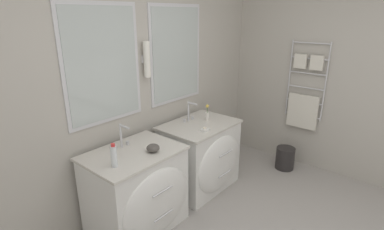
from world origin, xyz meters
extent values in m
cube|color=#B2ADA3|center=(0.00, 1.91, 1.30)|extent=(5.95, 0.06, 2.60)
cube|color=silver|center=(-0.18, 1.87, 1.56)|extent=(0.80, 0.02, 1.08)
cube|color=#B2BCBA|center=(-0.18, 1.86, 1.56)|extent=(0.73, 0.01, 1.01)
cube|color=silver|center=(0.79, 1.87, 1.56)|extent=(0.80, 0.02, 1.08)
cube|color=#B2BCBA|center=(0.79, 1.86, 1.56)|extent=(0.73, 0.01, 1.01)
cylinder|color=white|center=(0.31, 1.83, 1.56)|extent=(0.07, 0.07, 0.36)
cube|color=silver|center=(0.31, 1.87, 1.56)|extent=(0.05, 0.02, 0.08)
cube|color=#B2ADA3|center=(2.20, 0.85, 1.30)|extent=(0.06, 3.82, 2.60)
cylinder|color=silver|center=(2.14, 0.61, 1.18)|extent=(0.02, 0.02, 1.01)
cylinder|color=silver|center=(2.14, 1.08, 1.18)|extent=(0.02, 0.02, 1.01)
cylinder|color=silver|center=(2.14, 0.84, 1.65)|extent=(0.02, 0.47, 0.02)
cylinder|color=silver|center=(2.14, 0.84, 1.46)|extent=(0.02, 0.47, 0.02)
cylinder|color=silver|center=(2.14, 0.84, 1.27)|extent=(0.02, 0.47, 0.02)
cylinder|color=silver|center=(2.14, 0.84, 1.08)|extent=(0.02, 0.47, 0.02)
cylinder|color=silver|center=(2.14, 0.84, 0.89)|extent=(0.02, 0.47, 0.02)
cylinder|color=silver|center=(2.14, 0.84, 0.71)|extent=(0.02, 0.47, 0.02)
cube|color=silver|center=(2.12, 0.84, 0.76)|extent=(0.04, 0.39, 0.45)
cube|color=silver|center=(2.12, 0.74, 1.42)|extent=(0.04, 0.16, 0.18)
cube|color=silver|center=(2.12, 0.95, 1.42)|extent=(0.04, 0.16, 0.18)
cube|color=white|center=(-0.18, 1.53, 0.39)|extent=(0.84, 0.60, 0.78)
ellipsoid|color=white|center=(-0.18, 1.23, 0.39)|extent=(0.78, 0.13, 0.65)
cube|color=beige|center=(-0.18, 1.53, 0.79)|extent=(0.87, 0.63, 0.03)
ellipsoid|color=white|center=(-0.18, 1.50, 0.76)|extent=(0.44, 0.38, 0.08)
cylinder|color=silver|center=(-0.18, 1.16, 0.55)|extent=(0.23, 0.01, 0.01)
cylinder|color=silver|center=(-0.18, 1.16, 0.30)|extent=(0.23, 0.01, 0.01)
cube|color=white|center=(0.79, 1.53, 0.39)|extent=(0.84, 0.60, 0.78)
ellipsoid|color=white|center=(0.79, 1.23, 0.39)|extent=(0.78, 0.13, 0.65)
cube|color=beige|center=(0.79, 1.53, 0.79)|extent=(0.87, 0.63, 0.03)
ellipsoid|color=white|center=(0.79, 1.50, 0.76)|extent=(0.44, 0.38, 0.08)
cylinder|color=silver|center=(0.79, 1.16, 0.55)|extent=(0.23, 0.01, 0.01)
cylinder|color=silver|center=(0.79, 1.16, 0.30)|extent=(0.23, 0.01, 0.01)
cylinder|color=silver|center=(-0.18, 1.69, 0.92)|extent=(0.02, 0.02, 0.23)
cylinder|color=silver|center=(-0.18, 1.63, 1.02)|extent=(0.02, 0.13, 0.02)
cylinder|color=silver|center=(-0.25, 1.69, 0.82)|extent=(0.03, 0.03, 0.04)
cylinder|color=silver|center=(-0.11, 1.69, 0.82)|extent=(0.03, 0.03, 0.04)
cylinder|color=silver|center=(0.79, 1.69, 0.92)|extent=(0.02, 0.02, 0.23)
cylinder|color=silver|center=(0.79, 1.63, 1.02)|extent=(0.02, 0.13, 0.02)
cylinder|color=silver|center=(0.72, 1.69, 0.82)|extent=(0.03, 0.03, 0.04)
cylinder|color=silver|center=(0.86, 1.69, 0.82)|extent=(0.03, 0.03, 0.04)
cylinder|color=silver|center=(-0.45, 1.42, 0.90)|extent=(0.05, 0.05, 0.18)
cylinder|color=red|center=(-0.45, 1.42, 1.00)|extent=(0.03, 0.03, 0.02)
ellipsoid|color=#4C4742|center=(-0.05, 1.39, 0.84)|extent=(0.12, 0.12, 0.07)
cylinder|color=silver|center=(0.94, 1.54, 0.85)|extent=(0.04, 0.04, 0.09)
cylinder|color=#477238|center=(0.94, 1.54, 0.94)|extent=(0.01, 0.01, 0.08)
sphere|color=#E5BF47|center=(0.94, 1.54, 0.98)|extent=(0.04, 0.04, 0.04)
cube|color=white|center=(0.65, 1.35, 0.82)|extent=(0.09, 0.06, 0.02)
ellipsoid|color=#F2E5CC|center=(0.65, 1.35, 0.84)|extent=(0.05, 0.04, 0.02)
cylinder|color=#282626|center=(1.87, 0.91, 0.15)|extent=(0.25, 0.25, 0.30)
torus|color=#282626|center=(1.87, 0.91, 0.29)|extent=(0.25, 0.25, 0.01)
camera|label=1|loc=(-1.71, -0.47, 2.00)|focal=28.00mm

